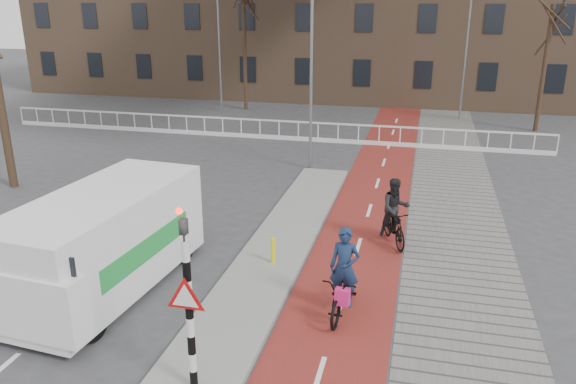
# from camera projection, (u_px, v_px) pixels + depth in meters

# --- Properties ---
(ground) EXTENTS (120.00, 120.00, 0.00)m
(ground) POSITION_uv_depth(u_px,v_px,m) (258.00, 336.00, 11.86)
(ground) COLOR #38383A
(ground) RESTS_ON ground
(bike_lane) EXTENTS (2.50, 60.00, 0.01)m
(bike_lane) POSITION_uv_depth(u_px,v_px,m) (375.00, 192.00, 20.70)
(bike_lane) COLOR maroon
(bike_lane) RESTS_ON ground
(sidewalk) EXTENTS (3.00, 60.00, 0.01)m
(sidewalk) POSITION_uv_depth(u_px,v_px,m) (454.00, 198.00, 20.07)
(sidewalk) COLOR slate
(sidewalk) RESTS_ON ground
(curb_island) EXTENTS (1.80, 16.00, 0.12)m
(curb_island) POSITION_uv_depth(u_px,v_px,m) (275.00, 252.00, 15.67)
(curb_island) COLOR gray
(curb_island) RESTS_ON ground
(traffic_signal) EXTENTS (0.80, 0.80, 3.68)m
(traffic_signal) POSITION_uv_depth(u_px,v_px,m) (188.00, 296.00, 9.49)
(traffic_signal) COLOR black
(traffic_signal) RESTS_ON curb_island
(bollard) EXTENTS (0.12, 0.12, 0.71)m
(bollard) POSITION_uv_depth(u_px,v_px,m) (273.00, 251.00, 14.77)
(bollard) COLOR yellow
(bollard) RESTS_ON curb_island
(cyclist_near) EXTENTS (0.87, 2.07, 2.08)m
(cyclist_near) POSITION_uv_depth(u_px,v_px,m) (344.00, 286.00, 12.47)
(cyclist_near) COLOR black
(cyclist_near) RESTS_ON bike_lane
(cyclist_far) EXTENTS (1.17, 1.90, 1.97)m
(cyclist_far) POSITION_uv_depth(u_px,v_px,m) (394.00, 217.00, 16.04)
(cyclist_far) COLOR black
(cyclist_far) RESTS_ON bike_lane
(van) EXTENTS (2.75, 5.88, 2.46)m
(van) POSITION_uv_depth(u_px,v_px,m) (104.00, 240.00, 13.38)
(van) COLOR white
(van) RESTS_ON ground
(railing) EXTENTS (28.00, 0.10, 0.99)m
(railing) POSITION_uv_depth(u_px,v_px,m) (260.00, 132.00, 28.49)
(railing) COLOR silver
(railing) RESTS_ON ground
(tree_mid) EXTENTS (0.24, 0.24, 8.20)m
(tree_mid) POSITION_uv_depth(u_px,v_px,m) (244.00, 44.00, 34.70)
(tree_mid) COLOR black
(tree_mid) RESTS_ON ground
(tree_right) EXTENTS (0.24, 0.24, 6.49)m
(tree_right) POSITION_uv_depth(u_px,v_px,m) (544.00, 70.00, 29.11)
(tree_right) COLOR black
(tree_right) RESTS_ON ground
(streetlight_near) EXTENTS (0.12, 0.12, 7.92)m
(streetlight_near) POSITION_uv_depth(u_px,v_px,m) (311.00, 73.00, 22.23)
(streetlight_near) COLOR slate
(streetlight_near) RESTS_ON ground
(streetlight_left) EXTENTS (0.12, 0.12, 7.76)m
(streetlight_left) POSITION_uv_depth(u_px,v_px,m) (219.00, 48.00, 34.23)
(streetlight_left) COLOR slate
(streetlight_left) RESTS_ON ground
(streetlight_right) EXTENTS (0.12, 0.12, 8.52)m
(streetlight_right) POSITION_uv_depth(u_px,v_px,m) (467.00, 45.00, 31.83)
(streetlight_right) COLOR slate
(streetlight_right) RESTS_ON ground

